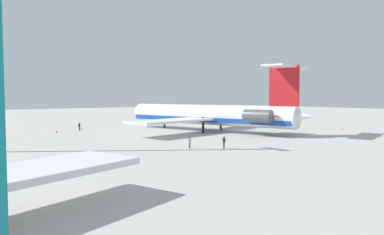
# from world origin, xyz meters

# --- Properties ---
(ground) EXTENTS (312.89, 312.89, 0.00)m
(ground) POSITION_xyz_m (0.00, 0.00, 0.00)
(ground) COLOR #B7B5AD
(main_jetliner) EXTENTS (42.97, 38.46, 12.70)m
(main_jetliner) POSITION_xyz_m (1.09, 6.97, 3.46)
(main_jetliner) COLOR white
(main_jetliner) RESTS_ON ground
(ground_crew_near_nose) EXTENTS (0.40, 0.26, 1.66)m
(ground_crew_near_nose) POSITION_xyz_m (-15.03, 25.33, 1.05)
(ground_crew_near_nose) COLOR black
(ground_crew_near_nose) RESTS_ON ground
(ground_crew_near_tail) EXTENTS (0.28, 0.45, 1.78)m
(ground_crew_near_tail) POSITION_xyz_m (19.14, 27.96, 1.13)
(ground_crew_near_tail) COLOR black
(ground_crew_near_tail) RESTS_ON ground
(ground_crew_portside) EXTENTS (0.43, 0.28, 1.77)m
(ground_crew_portside) POSITION_xyz_m (-18.16, 21.72, 1.12)
(ground_crew_portside) COLOR black
(ground_crew_portside) RESTS_ON ground
(safety_cone_nose) EXTENTS (0.40, 0.40, 0.55)m
(safety_cone_nose) POSITION_xyz_m (18.57, 32.88, 0.28)
(safety_cone_nose) COLOR #EA590F
(safety_cone_nose) RESTS_ON ground
(safety_cone_wingtip) EXTENTS (0.40, 0.40, 0.55)m
(safety_cone_wingtip) POSITION_xyz_m (-13.67, -17.15, 0.28)
(safety_cone_wingtip) COLOR #EA590F
(safety_cone_wingtip) RESTS_ON ground
(safety_cone_tail) EXTENTS (0.40, 0.40, 0.55)m
(safety_cone_tail) POSITION_xyz_m (21.47, 26.58, 0.28)
(safety_cone_tail) COLOR #EA590F
(safety_cone_tail) RESTS_ON ground
(taxiway_centreline) EXTENTS (75.56, 24.30, 0.01)m
(taxiway_centreline) POSITION_xyz_m (2.27, -1.24, 0.00)
(taxiway_centreline) COLOR gold
(taxiway_centreline) RESTS_ON ground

